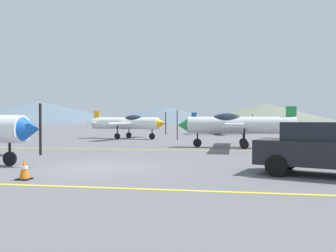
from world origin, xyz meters
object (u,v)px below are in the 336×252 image
airplane_mid (236,125)px  airplane_far (128,123)px  traffic_cone_front (24,169)px  airplane_back (221,122)px  car_sedan (330,148)px

airplane_mid → airplane_far: 12.26m
airplane_mid → traffic_cone_front: airplane_mid is taller
traffic_cone_front → airplane_back: bearing=81.3°
airplane_back → car_sedan: 30.01m
airplane_mid → traffic_cone_front: 13.97m
airplane_mid → airplane_far: (-9.09, 8.22, 0.00)m
car_sedan → traffic_cone_front: bearing=-166.4°
airplane_mid → traffic_cone_front: (-6.12, -12.51, -1.10)m
airplane_mid → car_sedan: airplane_mid is taller
airplane_far → airplane_back: bearing=54.8°
car_sedan → traffic_cone_front: 8.95m
airplane_mid → car_sedan: bearing=-76.2°
airplane_back → airplane_mid: bearing=-86.3°
airplane_far → car_sedan: bearing=-58.0°
airplane_back → car_sedan: (3.80, -29.76, -0.54)m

